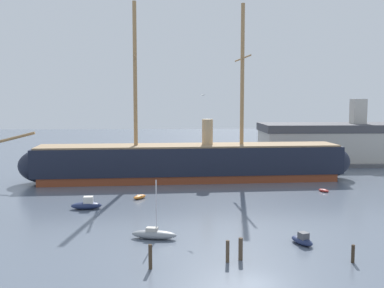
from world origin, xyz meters
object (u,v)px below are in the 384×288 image
object	(u,v)px
dinghy_alongside_bow	(140,197)
dockside_warehouse_right	(337,143)
motorboat_mid_left	(87,205)
seagull_in_flight	(203,95)
tall_ship	(189,162)
sailboat_foreground_left	(154,234)
mooring_piling_left_pair	(353,254)
mooring_piling_right_pair	(150,257)
mooring_piling_nearest	(241,249)
motorboat_foreground_right	(302,240)
dinghy_alongside_stern	(324,190)
mooring_piling_midwater	(228,251)

from	to	relation	value
dinghy_alongside_bow	dockside_warehouse_right	size ratio (longest dim) A/B	0.07
dockside_warehouse_right	dinghy_alongside_bow	bearing A→B (deg)	-139.88
motorboat_mid_left	seagull_in_flight	xyz separation A→B (m)	(16.78, -0.68, 15.76)
seagull_in_flight	dinghy_alongside_bow	bearing A→B (deg)	142.83
tall_ship	motorboat_mid_left	world-z (taller)	tall_ship
sailboat_foreground_left	dockside_warehouse_right	xyz separation A→B (m)	(42.73, 59.94, 4.28)
mooring_piling_left_pair	mooring_piling_right_pair	xyz separation A→B (m)	(-19.72, -0.80, 0.30)
mooring_piling_nearest	mooring_piling_right_pair	world-z (taller)	mooring_piling_right_pair
motorboat_foreground_right	motorboat_mid_left	size ratio (longest dim) A/B	0.80
dinghy_alongside_bow	seagull_in_flight	world-z (taller)	seagull_in_flight
dockside_warehouse_right	motorboat_foreground_right	bearing A→B (deg)	-112.81
mooring_piling_left_pair	seagull_in_flight	size ratio (longest dim) A/B	1.78
tall_ship	motorboat_mid_left	xyz separation A→B (m)	(-15.83, -22.59, -2.98)
sailboat_foreground_left	motorboat_foreground_right	xyz separation A→B (m)	(16.34, -2.78, -0.09)
dinghy_alongside_bow	mooring_piling_left_pair	bearing A→B (deg)	-53.01
seagull_in_flight	dinghy_alongside_stern	bearing A→B (deg)	27.50
mooring_piling_right_pair	mooring_piling_midwater	bearing A→B (deg)	10.98
mooring_piling_right_pair	motorboat_foreground_right	bearing A→B (deg)	22.20
mooring_piling_left_pair	dockside_warehouse_right	size ratio (longest dim) A/B	0.04
dinghy_alongside_bow	dockside_warehouse_right	distance (m)	59.96
mooring_piling_right_pair	dockside_warehouse_right	distance (m)	81.61
motorboat_foreground_right	mooring_piling_nearest	size ratio (longest dim) A/B	1.61
motorboat_foreground_right	dockside_warehouse_right	bearing A→B (deg)	67.19
tall_ship	motorboat_foreground_right	distance (m)	41.74
motorboat_foreground_right	dinghy_alongside_bow	bearing A→B (deg)	128.62
mooring_piling_midwater	seagull_in_flight	size ratio (longest dim) A/B	2.20
mooring_piling_left_pair	sailboat_foreground_left	bearing A→B (deg)	156.21
mooring_piling_right_pair	seagull_in_flight	world-z (taller)	seagull_in_flight
mooring_piling_right_pair	mooring_piling_left_pair	bearing A→B (deg)	2.32
sailboat_foreground_left	dockside_warehouse_right	bearing A→B (deg)	54.51
sailboat_foreground_left	dinghy_alongside_bow	world-z (taller)	sailboat_foreground_left
motorboat_foreground_right	mooring_piling_right_pair	distance (m)	17.71
sailboat_foreground_left	motorboat_foreground_right	size ratio (longest dim) A/B	1.91
motorboat_mid_left	dinghy_alongside_stern	distance (m)	39.72
mooring_piling_midwater	dinghy_alongside_stern	bearing A→B (deg)	58.24
dinghy_alongside_stern	dinghy_alongside_bow	bearing A→B (deg)	-172.76
sailboat_foreground_left	seagull_in_flight	distance (m)	22.23
mooring_piling_nearest	mooring_piling_left_pair	bearing A→B (deg)	-6.76
dinghy_alongside_stern	mooring_piling_right_pair	bearing A→B (deg)	-128.93
sailboat_foreground_left	mooring_piling_left_pair	world-z (taller)	sailboat_foreground_left
mooring_piling_right_pair	motorboat_mid_left	bearing A→B (deg)	112.67
mooring_piling_midwater	dockside_warehouse_right	bearing A→B (deg)	62.55
mooring_piling_left_pair	seagull_in_flight	world-z (taller)	seagull_in_flight
sailboat_foreground_left	mooring_piling_nearest	distance (m)	11.51
seagull_in_flight	motorboat_foreground_right	bearing A→B (deg)	-60.04
mooring_piling_right_pair	seagull_in_flight	xyz separation A→B (m)	(6.62, 23.63, 15.22)
mooring_piling_midwater	seagull_in_flight	world-z (taller)	seagull_in_flight
motorboat_foreground_right	dockside_warehouse_right	world-z (taller)	dockside_warehouse_right
motorboat_foreground_right	motorboat_mid_left	distance (m)	31.86
motorboat_mid_left	mooring_piling_nearest	bearing A→B (deg)	-49.46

